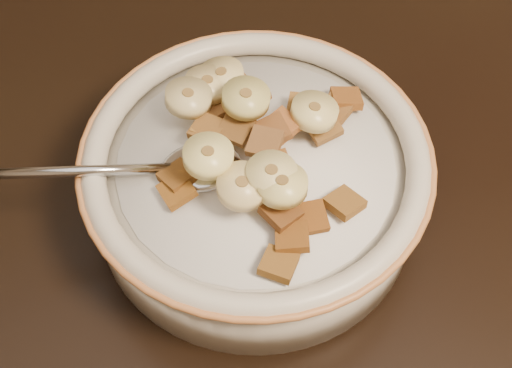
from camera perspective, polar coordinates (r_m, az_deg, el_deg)
cereal_bowl at (r=0.49m, az=-0.00°, el=-0.24°), size 0.22×0.22×0.05m
milk at (r=0.47m, az=-0.00°, el=1.61°), size 0.18×0.18×0.00m
spoon at (r=0.46m, az=-4.34°, el=1.38°), size 0.07×0.06×0.01m
cereal_square_0 at (r=0.48m, az=3.75°, el=6.15°), size 0.03×0.03×0.01m
cereal_square_1 at (r=0.45m, az=-6.35°, el=-0.52°), size 0.02×0.02×0.01m
cereal_square_2 at (r=0.45m, az=-6.27°, el=0.62°), size 0.02×0.02×0.01m
cereal_square_3 at (r=0.49m, az=6.37°, el=5.97°), size 0.02×0.02×0.01m
cereal_square_4 at (r=0.51m, az=-2.15°, el=8.52°), size 0.02×0.02×0.01m
cereal_square_5 at (r=0.46m, az=2.04°, el=4.68°), size 0.02×0.02×0.01m
cereal_square_6 at (r=0.43m, az=4.35°, el=-2.71°), size 0.03×0.03×0.01m
cereal_square_7 at (r=0.48m, az=-0.42°, el=6.83°), size 0.02×0.02×0.01m
cereal_square_8 at (r=0.42m, az=1.83°, el=-6.43°), size 0.03×0.03×0.01m
cereal_square_9 at (r=0.46m, az=-3.86°, el=4.36°), size 0.03×0.03×0.01m
cereal_square_10 at (r=0.49m, az=7.24°, el=6.81°), size 0.03×0.03×0.01m
cereal_square_11 at (r=0.47m, az=5.41°, el=4.57°), size 0.02×0.02×0.01m
cereal_square_12 at (r=0.47m, az=-3.83°, el=4.37°), size 0.03×0.03×0.01m
cereal_square_13 at (r=0.44m, az=1.51°, el=1.43°), size 0.03×0.03×0.01m
cereal_square_14 at (r=0.48m, az=5.00°, el=5.52°), size 0.02×0.02×0.01m
cereal_square_15 at (r=0.44m, az=7.09°, el=-1.51°), size 0.02×0.02×0.01m
cereal_square_16 at (r=0.46m, az=-1.59°, el=4.47°), size 0.03×0.03×0.01m
cereal_square_17 at (r=0.42m, az=2.92°, el=-4.30°), size 0.03×0.03×0.01m
cereal_square_18 at (r=0.48m, az=-3.45°, el=5.87°), size 0.02×0.02×0.01m
cereal_square_19 at (r=0.47m, az=4.07°, el=5.55°), size 0.03×0.03×0.01m
cereal_square_20 at (r=0.44m, az=0.72°, el=3.29°), size 0.03×0.03×0.01m
cereal_square_21 at (r=0.43m, az=2.01°, el=-2.27°), size 0.02×0.02×0.01m
cereal_square_22 at (r=0.46m, az=1.31°, el=4.27°), size 0.03×0.02×0.01m
banana_slice_0 at (r=0.43m, az=1.24°, el=0.79°), size 0.04×0.04×0.01m
banana_slice_1 at (r=0.49m, az=-2.78°, el=8.60°), size 0.04×0.04×0.01m
banana_slice_2 at (r=0.43m, az=-3.84°, el=2.26°), size 0.03×0.03×0.01m
banana_slice_3 at (r=0.47m, az=4.69°, el=5.80°), size 0.04×0.04×0.02m
banana_slice_4 at (r=0.42m, az=2.10°, el=-0.07°), size 0.04×0.04×0.01m
banana_slice_5 at (r=0.46m, az=-0.81°, el=6.89°), size 0.04×0.04×0.01m
banana_slice_6 at (r=0.42m, az=-1.11°, el=-0.18°), size 0.04×0.04×0.01m
banana_slice_7 at (r=0.48m, az=-3.87°, el=7.95°), size 0.04×0.04×0.01m
banana_slice_8 at (r=0.47m, az=-5.42°, el=6.89°), size 0.04×0.04×0.02m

